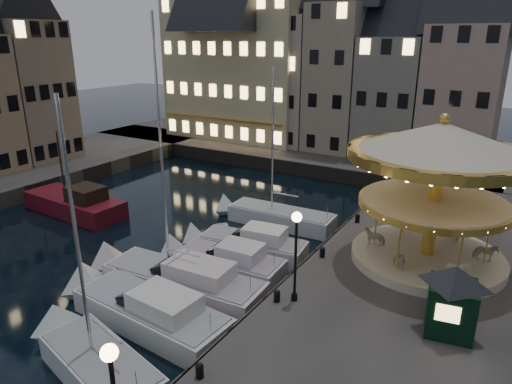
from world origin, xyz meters
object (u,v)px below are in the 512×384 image
Objects in this scene: streetlamp_c at (387,169)px; carousel at (439,167)px; motorboat_b at (145,310)px; bollard_b at (277,295)px; bollard_d at (357,218)px; ticket_kiosk at (454,288)px; bollard_a at (200,370)px; motorboat_f at (274,216)px; motorboat_a at (94,362)px; streetlamp_b at (296,244)px; motorboat_c at (177,279)px; motorboat_d at (223,262)px; red_fishing_boat at (76,204)px; bollard_c at (322,252)px; motorboat_e at (246,245)px.

carousel is at bearing -57.66° from streetlamp_c.
streetlamp_c reaches higher than motorboat_b.
bollard_d is (0.00, 10.50, 0.00)m from bollard_b.
carousel is (4.81, -3.15, 4.74)m from bollard_d.
bollard_a is at bearing -133.69° from ticket_kiosk.
motorboat_f is at bearing 110.36° from bollard_a.
motorboat_f is (-1.31, 16.60, -0.01)m from motorboat_a.
motorboat_c is at bearing -175.96° from streetlamp_b.
red_fishing_boat reaches higher than motorboat_d.
motorboat_a is at bearing -36.54° from red_fishing_boat.
carousel reaches higher than red_fishing_boat.
bollard_c is at bearing 40.56° from motorboat_c.
bollard_d is 14.33m from motorboat_b.
motorboat_a reaches higher than bollard_c.
bollard_c is 0.08× the size of motorboat_d.
motorboat_f is at bearing 23.59° from red_fishing_boat.
motorboat_c is 1.15× the size of motorboat_f.
carousel is (9.69, 4.55, 5.71)m from motorboat_d.
motorboat_c is (-5.78, 0.05, -0.92)m from bollard_b.
bollard_b is at bearing -0.49° from motorboat_c.
ticket_kiosk is (6.20, 1.12, -0.78)m from streetlamp_b.
bollard_a is 4.76m from motorboat_a.
streetlamp_b reaches higher than ticket_kiosk.
motorboat_e is (-0.07, 2.50, 0.00)m from motorboat_d.
motorboat_f reaches higher than bollard_b.
bollard_b is 5.71m from motorboat_d.
red_fishing_boat reaches higher than streetlamp_c.
streetlamp_c is 10.86m from motorboat_e.
motorboat_e is (-4.95, 0.30, -0.96)m from bollard_c.
bollard_b is 6.02m from motorboat_b.
motorboat_a is 3.52m from motorboat_b.
streetlamp_c is 12.92m from motorboat_d.
motorboat_c is at bearing -99.03° from motorboat_e.
motorboat_f is at bearing 90.53° from motorboat_c.
ticket_kiosk is (6.80, -3.38, 1.64)m from bollard_c.
motorboat_f reaches higher than ticket_kiosk.
bollard_b is 7.32m from motorboat_e.
streetlamp_c is 14.22m from bollard_b.
streetlamp_c is (0.00, 13.50, 0.00)m from streetlamp_b.
streetlamp_c is at bearing 29.42° from motorboat_f.
streetlamp_c is 8.21m from carousel.
motorboat_b is at bearing -79.17° from motorboat_c.
motorboat_f is 1.34× the size of red_fishing_boat.
bollard_d is at bearing 46.41° from motorboat_e.
streetlamp_c is at bearing 122.34° from carousel.
bollard_b is 0.05× the size of motorboat_a.
red_fishing_boat reaches higher than motorboat_e.
bollard_c is 0.07× the size of red_fishing_boat.
streetlamp_c is at bearing 63.93° from motorboat_d.
streetlamp_c is 0.33× the size of motorboat_c.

